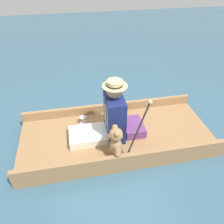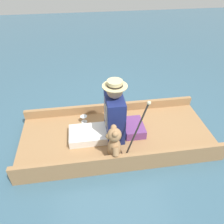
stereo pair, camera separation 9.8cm
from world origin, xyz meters
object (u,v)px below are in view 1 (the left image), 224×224
at_px(seated_person, 108,118).
at_px(walking_cane, 139,127).
at_px(teddy_bear, 115,144).
at_px(wine_glass, 83,119).

xyz_separation_m(seated_person, walking_cane, (-0.44, -0.28, 0.18)).
xyz_separation_m(seated_person, teddy_bear, (-0.38, -0.02, -0.09)).
relative_size(teddy_bear, wine_glass, 4.42).
bearing_deg(wine_glass, walking_cane, -143.05).
relative_size(teddy_bear, walking_cane, 0.55).
relative_size(seated_person, wine_glass, 8.20).
height_order(wine_glass, walking_cane, walking_cane).
bearing_deg(walking_cane, wine_glass, 36.95).
bearing_deg(teddy_bear, wine_glass, 24.77).
bearing_deg(walking_cane, seated_person, 32.18).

